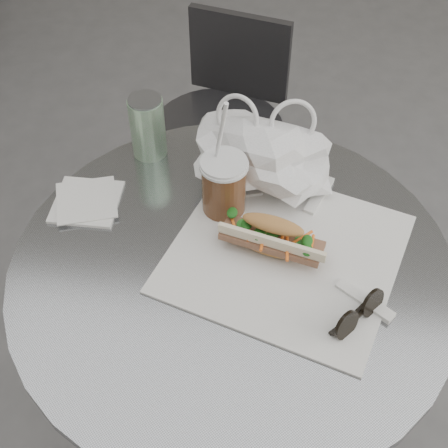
# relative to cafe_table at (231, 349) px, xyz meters

# --- Properties ---
(cafe_table) EXTENTS (0.76, 0.76, 0.74)m
(cafe_table) POSITION_rel_cafe_table_xyz_m (0.00, 0.00, 0.00)
(cafe_table) COLOR slate
(cafe_table) RESTS_ON ground
(chair_far) EXTENTS (0.37, 0.40, 0.70)m
(chair_far) POSITION_rel_cafe_table_xyz_m (-0.13, 0.75, -0.15)
(chair_far) COLOR #302F32
(chair_far) RESTS_ON ground
(sandwich_paper) EXTENTS (0.46, 0.44, 0.00)m
(sandwich_paper) POSITION_rel_cafe_table_xyz_m (0.09, 0.04, 0.28)
(sandwich_paper) COLOR white
(sandwich_paper) RESTS_ON cafe_table
(banh_mi) EXTENTS (0.23, 0.13, 0.07)m
(banh_mi) POSITION_rel_cafe_table_xyz_m (0.06, 0.04, 0.31)
(banh_mi) COLOR #C7844B
(banh_mi) RESTS_ON sandwich_paper
(iced_coffee) EXTENTS (0.09, 0.09, 0.25)m
(iced_coffee) POSITION_rel_cafe_table_xyz_m (-0.03, 0.13, 0.33)
(iced_coffee) COLOR brown
(iced_coffee) RESTS_ON cafe_table
(sunglasses) EXTENTS (0.09, 0.10, 0.05)m
(sunglasses) POSITION_rel_cafe_table_xyz_m (0.21, -0.08, 0.29)
(sunglasses) COLOR black
(sunglasses) RESTS_ON cafe_table
(plastic_bag) EXTENTS (0.26, 0.21, 0.12)m
(plastic_bag) POSITION_rel_cafe_table_xyz_m (0.03, 0.21, 0.34)
(plastic_bag) COLOR white
(plastic_bag) RESTS_ON cafe_table
(napkin_stack) EXTENTS (0.14, 0.14, 0.01)m
(napkin_stack) POSITION_rel_cafe_table_xyz_m (-0.29, 0.11, 0.28)
(napkin_stack) COLOR white
(napkin_stack) RESTS_ON cafe_table
(drink_can) EXTENTS (0.07, 0.07, 0.13)m
(drink_can) POSITION_rel_cafe_table_xyz_m (-0.20, 0.26, 0.34)
(drink_can) COLOR #62A968
(drink_can) RESTS_ON cafe_table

